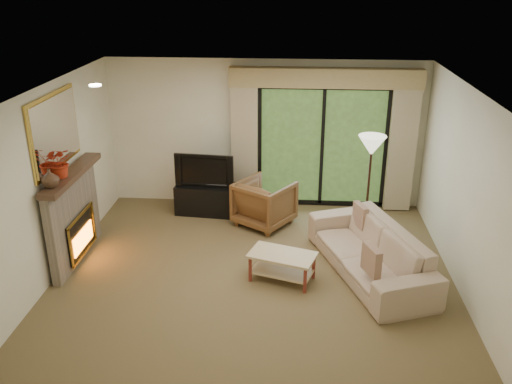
# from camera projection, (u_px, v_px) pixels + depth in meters

# --- Properties ---
(floor) EXTENTS (5.50, 5.50, 0.00)m
(floor) POSITION_uv_depth(u_px,v_px,m) (254.00, 272.00, 7.69)
(floor) COLOR brown
(floor) RESTS_ON ground
(ceiling) EXTENTS (5.50, 5.50, 0.00)m
(ceiling) POSITION_uv_depth(u_px,v_px,m) (254.00, 89.00, 6.70)
(ceiling) COLOR silver
(ceiling) RESTS_ON ground
(wall_back) EXTENTS (5.00, 0.00, 5.00)m
(wall_back) POSITION_uv_depth(u_px,v_px,m) (265.00, 134.00, 9.50)
(wall_back) COLOR #ECE5C8
(wall_back) RESTS_ON ground
(wall_front) EXTENTS (5.00, 0.00, 5.00)m
(wall_front) POSITION_uv_depth(u_px,v_px,m) (233.00, 289.00, 4.89)
(wall_front) COLOR #ECE5C8
(wall_front) RESTS_ON ground
(wall_left) EXTENTS (0.00, 5.00, 5.00)m
(wall_left) POSITION_uv_depth(u_px,v_px,m) (54.00, 181.00, 7.38)
(wall_left) COLOR #ECE5C8
(wall_left) RESTS_ON ground
(wall_right) EXTENTS (0.00, 5.00, 5.00)m
(wall_right) POSITION_uv_depth(u_px,v_px,m) (466.00, 193.00, 7.00)
(wall_right) COLOR #ECE5C8
(wall_right) RESTS_ON ground
(fireplace) EXTENTS (0.24, 1.70, 1.37)m
(fireplace) POSITION_uv_depth(u_px,v_px,m) (74.00, 216.00, 7.79)
(fireplace) COLOR #766B5D
(fireplace) RESTS_ON floor
(mirror) EXTENTS (0.07, 1.45, 1.02)m
(mirror) POSITION_uv_depth(u_px,v_px,m) (55.00, 131.00, 7.31)
(mirror) COLOR gold
(mirror) RESTS_ON wall_left
(sliding_door) EXTENTS (2.26, 0.10, 2.16)m
(sliding_door) POSITION_uv_depth(u_px,v_px,m) (322.00, 147.00, 9.46)
(sliding_door) COLOR black
(sliding_door) RESTS_ON floor
(curtain_left) EXTENTS (0.45, 0.18, 2.35)m
(curtain_left) POSITION_uv_depth(u_px,v_px,m) (245.00, 142.00, 9.41)
(curtain_left) COLOR tan
(curtain_left) RESTS_ON floor
(curtain_right) EXTENTS (0.45, 0.18, 2.35)m
(curtain_right) POSITION_uv_depth(u_px,v_px,m) (402.00, 145.00, 9.23)
(curtain_right) COLOR tan
(curtain_right) RESTS_ON floor
(cornice) EXTENTS (3.20, 0.24, 0.32)m
(cornice) POSITION_uv_depth(u_px,v_px,m) (326.00, 78.00, 8.91)
(cornice) COLOR tan
(cornice) RESTS_ON wall_back
(media_console) EXTENTS (1.08, 0.56, 0.52)m
(media_console) POSITION_uv_depth(u_px,v_px,m) (207.00, 199.00, 9.45)
(media_console) COLOR black
(media_console) RESTS_ON floor
(tv) EXTENTS (1.03, 0.22, 0.59)m
(tv) POSITION_uv_depth(u_px,v_px,m) (206.00, 169.00, 9.24)
(tv) COLOR black
(tv) RESTS_ON media_console
(armchair) EXTENTS (1.15, 1.15, 0.77)m
(armchair) POSITION_uv_depth(u_px,v_px,m) (265.00, 203.00, 8.98)
(armchair) COLOR brown
(armchair) RESTS_ON floor
(sofa) EXTENTS (1.68, 2.53, 0.69)m
(sofa) POSITION_uv_depth(u_px,v_px,m) (370.00, 251.00, 7.54)
(sofa) COLOR tan
(sofa) RESTS_ON floor
(pillow_near) EXTENTS (0.22, 0.39, 0.37)m
(pillow_near) POSITION_uv_depth(u_px,v_px,m) (371.00, 260.00, 6.83)
(pillow_near) COLOR brown
(pillow_near) RESTS_ON sofa
(pillow_far) EXTENTS (0.21, 0.36, 0.35)m
(pillow_far) POSITION_uv_depth(u_px,v_px,m) (360.00, 216.00, 8.08)
(pillow_far) COLOR brown
(pillow_far) RESTS_ON sofa
(coffee_table) EXTENTS (1.00, 0.74, 0.40)m
(coffee_table) POSITION_uv_depth(u_px,v_px,m) (282.00, 267.00, 7.42)
(coffee_table) COLOR #D3B785
(coffee_table) RESTS_ON floor
(floor_lamp) EXTENTS (0.55, 0.55, 1.62)m
(floor_lamp) POSITION_uv_depth(u_px,v_px,m) (368.00, 185.00, 8.58)
(floor_lamp) COLOR white
(floor_lamp) RESTS_ON floor
(vase) EXTENTS (0.27, 0.27, 0.24)m
(vase) POSITION_uv_depth(u_px,v_px,m) (50.00, 178.00, 6.95)
(vase) COLOR #452F20
(vase) RESTS_ON fireplace
(branches) EXTENTS (0.43, 0.39, 0.43)m
(branches) POSITION_uv_depth(u_px,v_px,m) (60.00, 162.00, 7.25)
(branches) COLOR #B12E15
(branches) RESTS_ON fireplace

